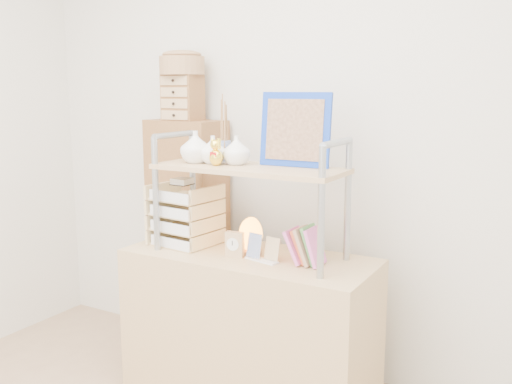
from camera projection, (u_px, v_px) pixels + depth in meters
room_shell at (122, 35)px, 1.84m from camera, size 3.42×3.41×2.61m
desk at (249, 329)px, 2.76m from camera, size 1.20×0.50×0.75m
cabinet at (188, 236)px, 3.34m from camera, size 0.47×0.29×1.35m
hutch at (244, 164)px, 2.65m from camera, size 0.90×0.34×0.76m
letter_tray at (184, 218)px, 2.85m from camera, size 0.30×0.29×0.34m
salt_lamp at (251, 235)px, 2.69m from camera, size 0.12×0.11×0.18m
desk_clock at (235, 244)px, 2.65m from camera, size 0.09×0.05×0.12m
postcard_stand at (262, 253)px, 2.59m from camera, size 0.18×0.08×0.12m
drawer_chest at (182, 98)px, 3.18m from camera, size 0.20×0.16×0.25m
woven_basket at (182, 66)px, 3.15m from camera, size 0.25×0.25×0.10m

